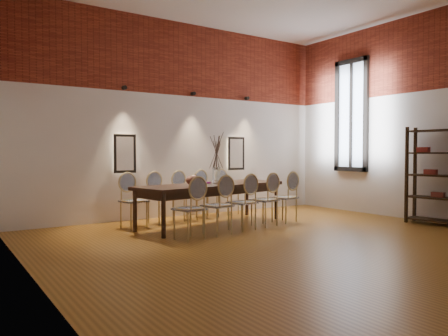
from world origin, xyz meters
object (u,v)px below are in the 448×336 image
chair_far_e (228,192)px  chair_far_d (207,194)px  dining_table (212,204)px  chair_far_a (134,201)px  chair_near_a (189,209)px  book (202,183)px  shelving_rack (436,176)px  chair_near_b (217,205)px  chair_far_c (185,196)px  vase (216,175)px  chair_near_e (284,197)px  chair_near_d (264,200)px  bowl (193,180)px  chair_near_c (242,202)px  chair_far_b (161,198)px

chair_far_e → chair_far_d: bearing=-0.0°
dining_table → chair_far_a: chair_far_a is taller
chair_near_a → book: 1.48m
chair_near_a → shelving_rack: bearing=-27.5°
chair_far_d → shelving_rack: size_ratio=0.52×
chair_near_b → chair_far_c: same height
vase → chair_near_e: bearing=-24.3°
chair_far_a → book: size_ratio=3.62×
chair_near_d → chair_near_e: same height
chair_near_b → chair_far_d: (0.86, 1.70, 0.00)m
chair_near_a → bowl: 1.04m
chair_near_b → chair_near_c: (0.58, 0.11, 0.00)m
chair_far_a → chair_far_d: bearing=180.0°
bowl → chair_near_b: bearing=-86.0°
dining_table → chair_near_b: chair_near_b is taller
chair_near_d → chair_far_e: 1.62m
bowl → chair_near_e: bearing=-11.6°
chair_near_b → chair_far_d: same height
chair_far_a → shelving_rack: (4.71, -2.77, 0.43)m
dining_table → chair_far_e: chair_far_e is taller
chair_far_c → chair_near_d: bearing=111.3°
dining_table → chair_far_d: 0.96m
chair_near_c → book: size_ratio=3.62×
chair_near_e → bowl: size_ratio=3.92×
chair_far_b → book: 0.82m
chair_far_b → chair_near_b: bearing=90.0°
chair_near_a → bowl: bearing=46.1°
chair_near_c → bowl: bearing=125.5°
dining_table → chair_near_c: (0.14, -0.74, 0.09)m
chair_far_c → chair_far_e: 1.18m
chair_near_b → chair_far_c: size_ratio=1.00×
chair_far_a → chair_far_b: same height
dining_table → bowl: bowl is taller
chair_far_a → chair_near_b: bearing=111.3°
chair_near_b → bowl: bearing=82.9°
chair_near_a → book: chair_near_a is taller
chair_near_c → chair_far_b: 1.62m
chair_near_a → chair_far_e: same height
vase → chair_near_a: bearing=-138.7°
chair_near_b → bowl: chair_near_b is taller
bowl → book: size_ratio=0.92×
vase → chair_near_b: bearing=-122.1°
chair_far_a → chair_far_b: (0.58, 0.11, 0.00)m
shelving_rack → chair_near_e: bearing=134.4°
bowl → chair_far_d: bearing=47.5°
chair_near_b → chair_far_b: 1.50m
chair_near_c → chair_near_e: size_ratio=1.00×
dining_table → chair_near_a: size_ratio=3.13×
dining_table → chair_near_a: (-1.01, -0.96, 0.09)m
bowl → dining_table: bearing=16.8°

